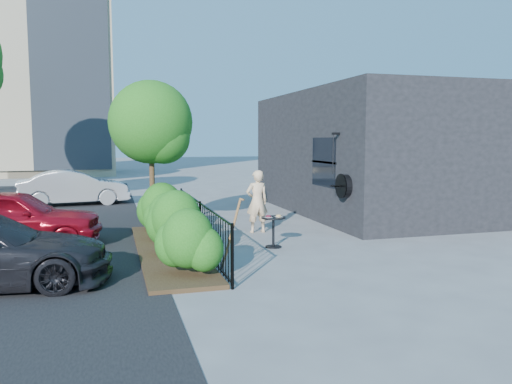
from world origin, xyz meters
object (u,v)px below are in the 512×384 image
object	(u,v)px
woman	(257,201)
shovel	(230,238)
car_silver	(74,188)
cafe_table	(273,226)
car_red	(11,218)
patio_tree	(154,127)

from	to	relation	value
woman	shovel	world-z (taller)	woman
car_silver	cafe_table	bearing A→B (deg)	-159.30
shovel	car_red	size ratio (longest dim) A/B	0.35
woman	car_red	bearing A→B (deg)	-0.60
patio_tree	shovel	bearing A→B (deg)	-77.90
shovel	car_silver	distance (m)	11.34
shovel	car_red	xyz separation A→B (m)	(-4.31, 3.35, 0.06)
patio_tree	car_red	xyz separation A→B (m)	(-3.33, -1.23, -2.09)
woman	car_red	world-z (taller)	woman
cafe_table	car_red	distance (m)	5.95
woman	car_silver	size ratio (longest dim) A/B	0.42
patio_tree	woman	xyz separation A→B (m)	(2.55, -1.03, -1.94)
woman	shovel	distance (m)	3.88
patio_tree	cafe_table	distance (m)	4.40
woman	car_red	distance (m)	5.88
woman	car_silver	bearing A→B (deg)	-57.92
patio_tree	shovel	size ratio (longest dim) A/B	2.83
car_red	car_silver	size ratio (longest dim) A/B	1.00
cafe_table	woman	world-z (taller)	woman
patio_tree	woman	size ratio (longest dim) A/B	2.39
patio_tree	car_silver	size ratio (longest dim) A/B	0.99
patio_tree	shovel	xyz separation A→B (m)	(0.98, -4.57, -2.15)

